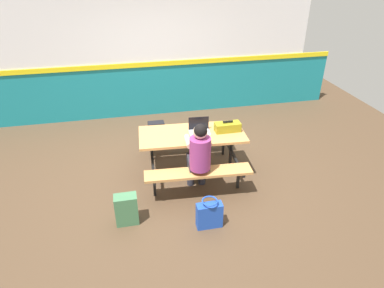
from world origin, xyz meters
TOP-DOWN VIEW (x-y plane):
  - ground_plane at (0.00, 0.00)m, footprint 10.00×10.00m
  - accent_backdrop at (0.00, 2.55)m, footprint 8.00×0.14m
  - picnic_table_main at (0.24, 0.00)m, footprint 1.69×1.65m
  - student_nearer at (0.22, -0.56)m, footprint 0.38×0.53m
  - laptop_silver at (0.36, 0.03)m, footprint 0.33×0.24m
  - toolbox_grey at (0.80, -0.04)m, footprint 0.40×0.18m
  - backpack_dark at (-0.86, -0.97)m, footprint 0.30×0.22m
  - tote_bag_bright at (0.20, -1.28)m, footprint 0.34×0.21m
  - satchel_spare at (-0.20, 1.14)m, footprint 0.30×0.22m

SIDE VIEW (x-z plane):
  - ground_plane at x=0.00m, z-range -0.02..0.00m
  - tote_bag_bright at x=0.20m, z-range -0.02..0.41m
  - backpack_dark at x=-0.86m, z-range 0.00..0.44m
  - satchel_spare at x=-0.20m, z-range 0.00..0.44m
  - picnic_table_main at x=0.24m, z-range 0.20..0.94m
  - student_nearer at x=0.22m, z-range 0.10..1.31m
  - laptop_silver at x=0.36m, z-range 0.67..0.90m
  - toolbox_grey at x=0.80m, z-range 0.72..0.90m
  - accent_backdrop at x=0.00m, z-range -0.05..2.55m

